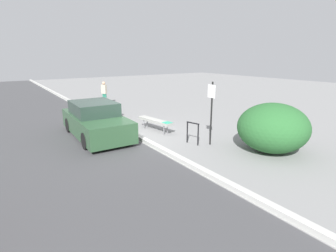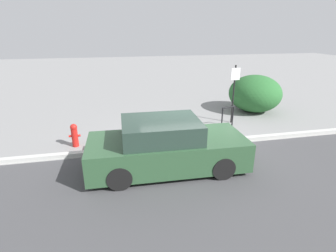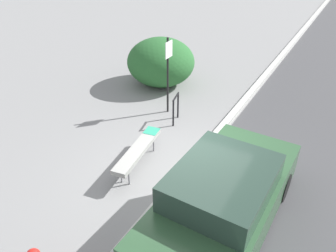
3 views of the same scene
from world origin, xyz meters
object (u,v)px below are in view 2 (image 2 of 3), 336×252
Objects in this scene: bike_rack at (228,115)px; parked_car_near at (166,147)px; fire_hydrant at (75,134)px; bench at (172,122)px; sign_post at (234,89)px.

parked_car_near is at bearing -138.52° from bike_rack.
bench is at bearing 6.05° from fire_hydrant.
bike_rack is 5.56m from fire_hydrant.
sign_post is 0.55× the size of parked_car_near.
bench is at bearing -173.91° from bike_rack.
bench is 2.37× the size of bike_rack.
parked_car_near reaches higher than fire_hydrant.
parked_car_near is (-0.71, -2.37, 0.19)m from bench.
fire_hydrant is at bearing -173.93° from bike_rack.
bike_rack is at bearing -2.39° from bench.
bike_rack is 0.36× the size of sign_post.
parked_car_near reaches higher than bench.
parked_car_near is (-3.37, -3.10, -0.74)m from sign_post.
sign_post reaches higher than fire_hydrant.
bike_rack is at bearing 6.07° from fire_hydrant.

